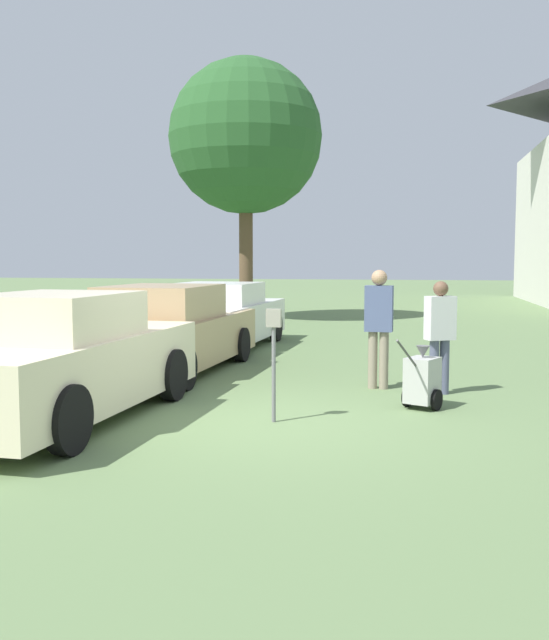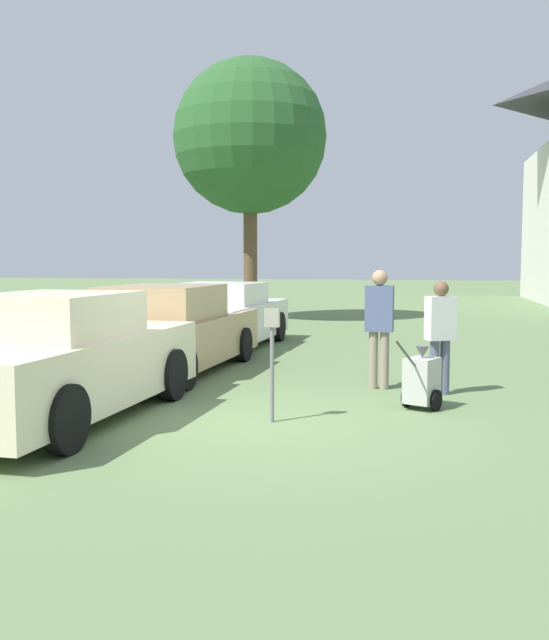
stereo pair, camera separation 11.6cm
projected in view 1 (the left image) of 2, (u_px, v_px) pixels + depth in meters
ground_plane at (259, 423)px, 8.67m from camera, size 120.00×120.00×0.00m
parked_car_cream at (63, 361)px, 8.75m from camera, size 2.06×4.71×1.58m
parked_car_tan at (165, 333)px, 12.43m from camera, size 2.20×5.13×1.53m
parked_car_white at (219, 317)px, 15.96m from camera, size 2.25×4.82×1.46m
parking_meter at (274, 344)px, 8.63m from camera, size 0.18×0.09×1.39m
person_worker at (379, 321)px, 10.86m from camera, size 0.43×0.25×1.82m
person_supervisor at (440, 330)px, 10.41m from camera, size 0.47×0.39×1.67m
equipment_cart at (422, 380)px, 9.45m from camera, size 0.62×0.97×1.00m
shade_tree at (246, 138)px, 22.52m from camera, size 4.86×4.86×8.27m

